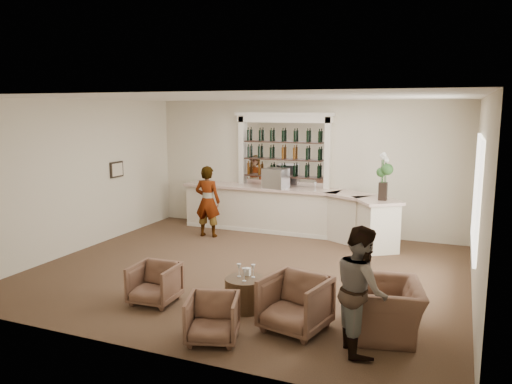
# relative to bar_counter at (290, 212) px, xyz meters

# --- Properties ---
(ground) EXTENTS (8.00, 8.00, 0.00)m
(ground) POSITION_rel_bar_counter_xyz_m (0.16, -3.00, -0.57)
(ground) COLOR brown
(ground) RESTS_ON ground
(room_shell) EXTENTS (8.04, 7.02, 3.32)m
(room_shell) POSITION_rel_bar_counter_xyz_m (0.33, -2.29, 1.77)
(room_shell) COLOR beige
(room_shell) RESTS_ON ground
(bar_counter) EXTENTS (5.72, 1.80, 1.14)m
(bar_counter) POSITION_rel_bar_counter_xyz_m (0.00, 0.00, 0.00)
(bar_counter) COLOR white
(bar_counter) RESTS_ON ground
(back_bar_alcove) EXTENTS (2.64, 0.25, 3.00)m
(back_bar_alcove) POSITION_rel_bar_counter_xyz_m (-0.34, 0.41, 1.46)
(back_bar_alcove) COLOR white
(back_bar_alcove) RESTS_ON ground
(cocktail_table) EXTENTS (0.64, 0.64, 0.50)m
(cocktail_table) POSITION_rel_bar_counter_xyz_m (0.87, -4.73, -0.32)
(cocktail_table) COLOR #44301D
(cocktail_table) RESTS_ON ground
(sommelier) EXTENTS (0.67, 0.47, 1.74)m
(sommelier) POSITION_rel_bar_counter_xyz_m (-1.79, -0.98, 0.30)
(sommelier) COLOR gray
(sommelier) RESTS_ON ground
(guest) EXTENTS (0.92, 1.00, 1.66)m
(guest) POSITION_rel_bar_counter_xyz_m (2.78, -5.40, 0.25)
(guest) COLOR gray
(guest) RESTS_ON ground
(armchair_left) EXTENTS (0.73, 0.75, 0.65)m
(armchair_left) POSITION_rel_bar_counter_xyz_m (-0.58, -5.07, -0.25)
(armchair_left) COLOR brown
(armchair_left) RESTS_ON ground
(armchair_center) EXTENTS (0.86, 0.87, 0.63)m
(armchair_center) POSITION_rel_bar_counter_xyz_m (0.90, -5.90, -0.26)
(armchair_center) COLOR brown
(armchair_center) RESTS_ON ground
(armchair_right) EXTENTS (1.00, 1.02, 0.79)m
(armchair_right) POSITION_rel_bar_counter_xyz_m (1.82, -5.15, -0.18)
(armchair_right) COLOR brown
(armchair_right) RESTS_ON ground
(armchair_far) EXTENTS (1.21, 1.32, 0.73)m
(armchair_far) POSITION_rel_bar_counter_xyz_m (3.00, -4.78, -0.21)
(armchair_far) COLOR brown
(armchair_far) RESTS_ON ground
(espresso_machine) EXTENTS (0.63, 0.55, 0.49)m
(espresso_machine) POSITION_rel_bar_counter_xyz_m (-0.38, -0.00, 0.81)
(espresso_machine) COLOR #B9B9BE
(espresso_machine) RESTS_ON bar_counter
(flower_vase) EXTENTS (0.27, 0.27, 1.03)m
(flower_vase) POSITION_rel_bar_counter_xyz_m (2.33, -0.65, 1.14)
(flower_vase) COLOR black
(flower_vase) RESTS_ON bar_counter
(wine_glass_bar_left) EXTENTS (0.07, 0.07, 0.21)m
(wine_glass_bar_left) POSITION_rel_bar_counter_xyz_m (0.63, 0.00, 0.67)
(wine_glass_bar_left) COLOR white
(wine_glass_bar_left) RESTS_ON bar_counter
(wine_glass_bar_right) EXTENTS (0.07, 0.07, 0.21)m
(wine_glass_bar_right) POSITION_rel_bar_counter_xyz_m (-0.60, 0.04, 0.67)
(wine_glass_bar_right) COLOR white
(wine_glass_bar_right) RESTS_ON bar_counter
(wine_glass_tbl_a) EXTENTS (0.07, 0.07, 0.21)m
(wine_glass_tbl_a) POSITION_rel_bar_counter_xyz_m (0.75, -4.70, 0.03)
(wine_glass_tbl_a) COLOR white
(wine_glass_tbl_a) RESTS_ON cocktail_table
(wine_glass_tbl_b) EXTENTS (0.07, 0.07, 0.21)m
(wine_glass_tbl_b) POSITION_rel_bar_counter_xyz_m (0.97, -4.65, 0.03)
(wine_glass_tbl_b) COLOR white
(wine_glass_tbl_b) RESTS_ON cocktail_table
(wine_glass_tbl_c) EXTENTS (0.07, 0.07, 0.21)m
(wine_glass_tbl_c) POSITION_rel_bar_counter_xyz_m (0.91, -4.86, 0.03)
(wine_glass_tbl_c) COLOR white
(wine_glass_tbl_c) RESTS_ON cocktail_table
(napkin_holder) EXTENTS (0.08, 0.08, 0.12)m
(napkin_holder) POSITION_rel_bar_counter_xyz_m (0.85, -4.59, -0.01)
(napkin_holder) COLOR silver
(napkin_holder) RESTS_ON cocktail_table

